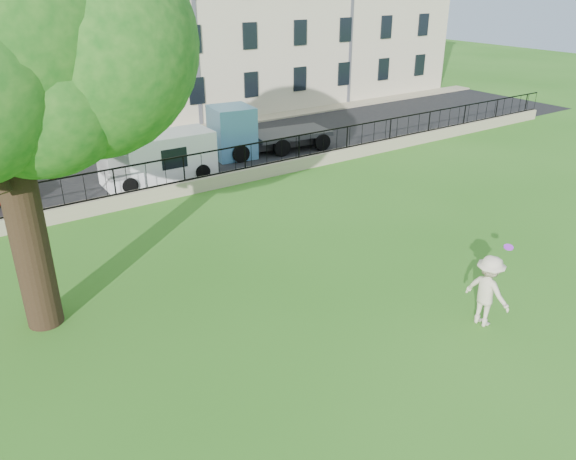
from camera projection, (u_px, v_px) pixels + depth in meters
ground at (375, 323)px, 15.26m from camera, size 120.00×120.00×0.00m
retaining_wall at (185, 188)px, 24.14m from camera, size 50.00×0.40×0.60m
iron_railing at (184, 169)px, 23.79m from camera, size 50.00×0.05×1.13m
street at (145, 166)px, 27.80m from camera, size 60.00×9.00×0.01m
sidewalk at (111, 142)px, 31.68m from camera, size 60.00×1.40×0.12m
building_row at (64, 7)px, 33.10m from camera, size 56.40×10.40×13.80m
man at (488, 291)px, 14.85m from camera, size 0.83×1.35×2.01m
frisbee at (509, 247)px, 15.87m from camera, size 0.29×0.30×0.12m
white_van at (158, 158)px, 25.54m from camera, size 5.10×2.10×2.12m
blue_truck at (269, 127)px, 29.63m from camera, size 6.48×3.01×2.62m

